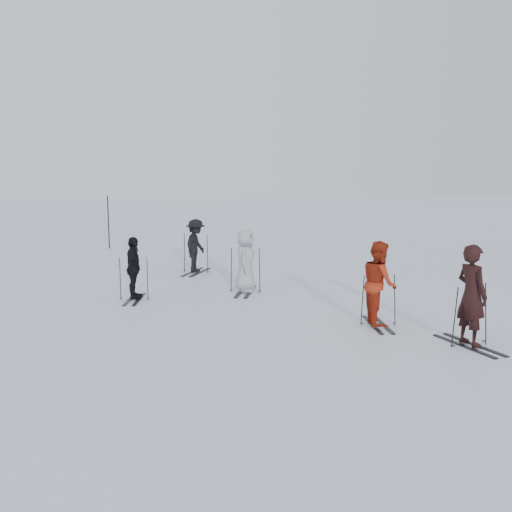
{
  "coord_description": "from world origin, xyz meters",
  "views": [
    {
      "loc": [
        -3.04,
        -13.66,
        3.19
      ],
      "look_at": [
        0.0,
        1.0,
        1.0
      ],
      "focal_mm": 40.0,
      "sensor_mm": 36.0,
      "label": 1
    }
  ],
  "objects": [
    {
      "name": "piste_marker",
      "position": [
        -4.27,
        11.12,
        1.11
      ],
      "size": [
        0.06,
        0.06,
        2.23
      ],
      "primitive_type": "cylinder",
      "rotation": [
        0.0,
        0.0,
        -0.36
      ],
      "color": "black",
      "rests_on": "ground"
    },
    {
      "name": "skis_red",
      "position": [
        1.86,
        -2.73,
        0.56
      ],
      "size": [
        1.64,
        1.03,
        1.12
      ],
      "primitive_type": null,
      "rotation": [
        0.0,
        0.0,
        1.42
      ],
      "color": "black",
      "rests_on": "ground"
    },
    {
      "name": "skis_near_dark",
      "position": [
        2.92,
        -4.44,
        0.6
      ],
      "size": [
        1.77,
        1.16,
        1.2
      ],
      "primitive_type": null,
      "rotation": [
        0.0,
        0.0,
        1.76
      ],
      "color": "black",
      "rests_on": "ground"
    },
    {
      "name": "skier_uphill_left",
      "position": [
        -3.19,
        0.82,
        0.79
      ],
      "size": [
        0.55,
        0.98,
        1.57
      ],
      "primitive_type": "imported",
      "rotation": [
        0.0,
        0.0,
        1.38
      ],
      "color": "black",
      "rests_on": "ground"
    },
    {
      "name": "skier_near_dark",
      "position": [
        2.92,
        -4.44,
        0.94
      ],
      "size": [
        0.57,
        0.76,
        1.88
      ],
      "primitive_type": "imported",
      "rotation": [
        0.0,
        0.0,
        1.76
      ],
      "color": "black",
      "rests_on": "ground"
    },
    {
      "name": "ground",
      "position": [
        0.0,
        0.0,
        0.0
      ],
      "size": [
        120.0,
        120.0,
        0.0
      ],
      "primitive_type": "plane",
      "color": "silver",
      "rests_on": "ground"
    },
    {
      "name": "skier_red",
      "position": [
        1.86,
        -2.73,
        0.88
      ],
      "size": [
        0.79,
        0.95,
        1.76
      ],
      "primitive_type": "imported",
      "rotation": [
        0.0,
        0.0,
        1.42
      ],
      "color": "#9E2711",
      "rests_on": "ground"
    },
    {
      "name": "skier_grey",
      "position": [
        -0.26,
        1.17,
        0.84
      ],
      "size": [
        0.78,
        0.95,
        1.68
      ],
      "primitive_type": "imported",
      "rotation": [
        0.0,
        0.0,
        1.22
      ],
      "color": "#A3A7AC",
      "rests_on": "ground"
    },
    {
      "name": "skier_uphill_far",
      "position": [
        -1.25,
        4.49,
        0.85
      ],
      "size": [
        1.07,
        1.27,
        1.7
      ],
      "primitive_type": "imported",
      "rotation": [
        0.0,
        0.0,
        1.09
      ],
      "color": "black",
      "rests_on": "ground"
    },
    {
      "name": "skis_uphill_left",
      "position": [
        -3.19,
        0.82,
        0.56
      ],
      "size": [
        1.66,
        1.08,
        1.12
      ],
      "primitive_type": null,
      "rotation": [
        0.0,
        0.0,
        1.38
      ],
      "color": "black",
      "rests_on": "ground"
    },
    {
      "name": "skis_uphill_far",
      "position": [
        -1.25,
        4.49,
        0.65
      ],
      "size": [
        2.01,
        1.66,
        1.3
      ],
      "primitive_type": null,
      "rotation": [
        0.0,
        0.0,
        1.09
      ],
      "color": "black",
      "rests_on": "ground"
    },
    {
      "name": "skis_grey",
      "position": [
        -0.26,
        1.17,
        0.63
      ],
      "size": [
        1.93,
        1.44,
        1.26
      ],
      "primitive_type": null,
      "rotation": [
        0.0,
        0.0,
        1.22
      ],
      "color": "black",
      "rests_on": "ground"
    }
  ]
}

